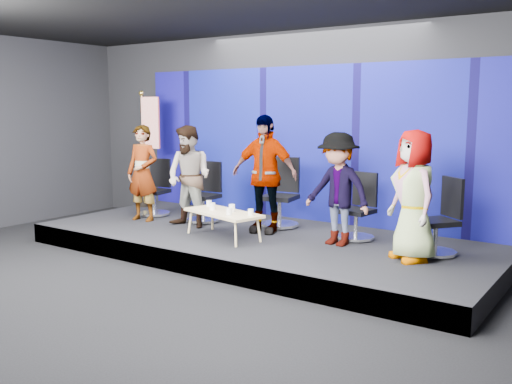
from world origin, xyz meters
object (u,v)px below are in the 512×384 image
panelist_a (143,173)px  mug_a (209,203)px  panelist_b (189,177)px  mug_b (212,206)px  panelist_d (338,189)px  panelist_c (264,174)px  chair_b (205,202)px  chair_e (439,230)px  panelist_e (414,196)px  chair_d (358,217)px  chair_a (156,197)px  mug_c (232,208)px  chair_c (281,204)px  mug_d (229,212)px  mug_e (251,212)px  flag_stand (148,146)px  coffee_table (223,214)px

panelist_a → mug_a: 1.53m
panelist_b → mug_b: (0.69, -0.28, -0.37)m
panelist_d → panelist_c: bearing=-176.3°
chair_b → panelist_b: (0.09, -0.49, 0.48)m
chair_e → mug_a: size_ratio=10.94×
panelist_e → chair_d: bearing=-174.9°
panelist_a → panelist_e: size_ratio=0.98×
chair_e → chair_a: bearing=-140.6°
chair_d → mug_a: chair_d is taller
panelist_c → mug_c: size_ratio=16.83×
panelist_a → mug_b: 1.77m
chair_c → mug_d: chair_c is taller
chair_e → mug_b: bearing=-127.1°
mug_e → flag_stand: 3.67m
panelist_b → panelist_d: bearing=4.2°
mug_b → panelist_c: bearing=53.0°
mug_c → mug_e: (0.40, -0.09, -0.01)m
mug_b → panelist_b: bearing=158.0°
panelist_d → coffee_table: size_ratio=1.15×
panelist_c → panelist_b: bearing=-171.4°
chair_d → panelist_a: bearing=-159.3°
chair_d → flag_stand: flag_stand is taller
panelist_d → coffee_table: 1.73m
chair_d → flag_stand: bearing=-174.6°
coffee_table → panelist_b: bearing=162.0°
coffee_table → chair_c: bearing=77.3°
mug_d → mug_e: (0.28, 0.14, -0.00)m
mug_a → mug_b: size_ratio=0.89×
panelist_e → mug_b: size_ratio=15.70×
panelist_b → chair_c: bearing=34.9°
panelist_a → mug_e: size_ratio=17.34×
panelist_a → mug_c: panelist_a is taller
panelist_d → mug_b: 1.91m
panelist_d → chair_a: bearing=-174.4°
panelist_b → flag_stand: flag_stand is taller
panelist_a → coffee_table: size_ratio=1.18×
panelist_a → coffee_table: 2.00m
panelist_a → chair_a: bearing=101.5°
flag_stand → chair_a: bearing=-55.0°
panelist_b → mug_c: bearing=-14.5°
chair_c → panelist_b: bearing=-152.1°
chair_a → coffee_table: bearing=-28.4°
chair_c → panelist_e: (2.45, -0.81, 0.46)m
coffee_table → mug_a: size_ratio=14.80×
panelist_a → panelist_b: size_ratio=0.99×
panelist_c → mug_e: (0.24, -0.70, -0.46)m
coffee_table → panelist_c: bearing=67.8°
panelist_d → mug_c: 1.59m
chair_e → coffee_table: chair_e is taller
panelist_c → coffee_table: (-0.27, -0.67, -0.54)m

